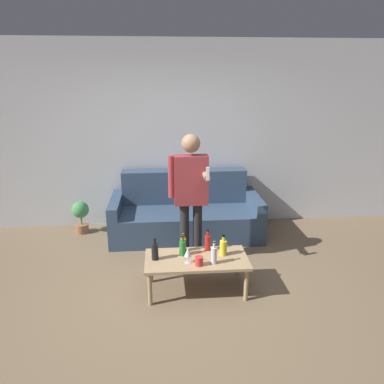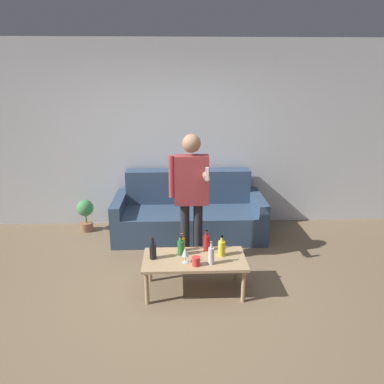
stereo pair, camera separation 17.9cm
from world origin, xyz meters
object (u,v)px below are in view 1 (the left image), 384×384
Objects in this scene: bottle_orange at (183,244)px; person_standing_front at (191,190)px; coffee_table at (197,262)px; couch at (186,213)px.

person_standing_front is at bearing 75.58° from bottle_orange.
couch is at bearing 90.44° from coffee_table.
bottle_orange is (-0.11, -1.35, 0.16)m from couch.
couch is 1.53m from coffee_table.
coffee_table is at bearing -88.90° from person_standing_front.
person_standing_front is at bearing -90.02° from couch.
person_standing_front reaches higher than couch.
person_standing_front is (0.11, 0.45, 0.47)m from bottle_orange.
coffee_table is 0.87m from person_standing_front.
bottle_orange is at bearing 124.69° from coffee_table.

